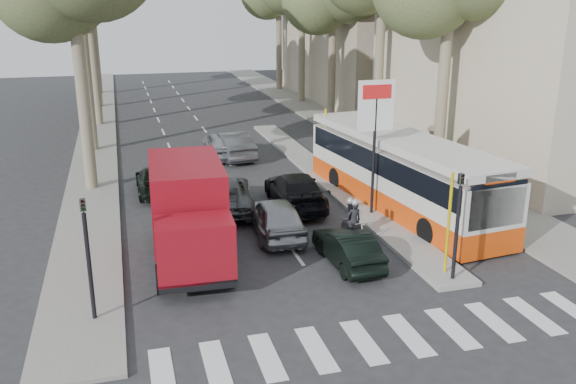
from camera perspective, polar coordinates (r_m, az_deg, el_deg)
name	(u,v)px	position (r m, az deg, el deg)	size (l,w,h in m)	color
ground	(339,275)	(20.09, 4.82, -7.75)	(120.00, 120.00, 0.00)	#28282B
sidewalk_right	(331,120)	(45.41, 4.09, 6.69)	(3.20, 70.00, 0.12)	gray
median_left	(98,125)	(45.80, -17.35, 6.04)	(2.40, 64.00, 0.12)	gray
traffic_island	(324,176)	(30.81, 3.42, 1.53)	(1.50, 26.00, 0.16)	gray
building_far	(374,7)	(55.52, 8.04, 16.78)	(11.00, 20.00, 16.00)	#B7A88E
billboard	(375,128)	(24.52, 8.14, 5.94)	(1.50, 12.10, 5.60)	yellow
traffic_light_island	(459,209)	(19.27, 15.68, -1.51)	(0.16, 0.41, 3.60)	black
traffic_light_left	(86,239)	(17.13, -18.35, -4.16)	(0.16, 0.41, 3.60)	black
silver_hatchback	(276,217)	(23.03, -1.16, -2.33)	(1.73, 4.31, 1.47)	#9A9DA2
dark_hatchback	(348,248)	(20.66, 5.60, -5.20)	(1.27, 3.64, 1.20)	black
queue_car_a	(223,194)	(25.90, -6.09, -0.21)	(2.34, 5.08, 1.41)	#46494D
queue_car_b	(295,190)	(26.18, 0.69, 0.16)	(2.08, 5.11, 1.48)	black
queue_car_c	(220,144)	(34.80, -6.35, 4.45)	(1.77, 4.40, 1.50)	#ACAFB5
queue_car_d	(232,145)	(34.55, -5.26, 4.40)	(1.60, 4.58, 1.51)	#515259
queue_car_e	(156,180)	(28.74, -12.27, 1.10)	(1.75, 4.30, 1.25)	black
red_truck	(188,212)	(20.74, -9.31, -1.82)	(2.65, 6.36, 3.34)	black
city_bus	(401,170)	(26.22, 10.49, 2.02)	(3.97, 12.30, 3.18)	#DA430C
motorcycle	(352,221)	(22.64, 5.99, -2.72)	(0.76, 1.96, 1.67)	black
pedestrian_near	(436,153)	(32.33, 13.71, 3.54)	(1.05, 0.51, 1.79)	#42324B
pedestrian_far	(433,143)	(34.28, 13.38, 4.50)	(1.28, 0.57, 1.98)	#665B4D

